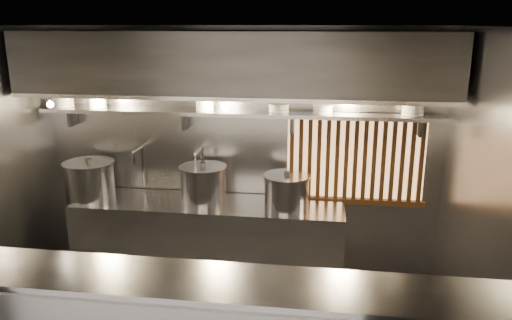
% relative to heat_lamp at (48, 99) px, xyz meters
% --- Properties ---
extents(ceiling, '(4.50, 4.50, 0.00)m').
position_rel_heat_lamp_xyz_m(ceiling, '(1.90, -0.85, 0.73)').
color(ceiling, black).
rests_on(ceiling, wall_back).
extents(wall_back, '(4.50, 0.00, 4.50)m').
position_rel_heat_lamp_xyz_m(wall_back, '(1.90, 0.65, -0.67)').
color(wall_back, gray).
rests_on(wall_back, floor).
extents(wall_right, '(0.00, 3.00, 3.00)m').
position_rel_heat_lamp_xyz_m(wall_right, '(4.15, -0.85, -0.67)').
color(wall_right, gray).
rests_on(wall_right, floor).
extents(cooking_bench, '(3.00, 0.70, 0.90)m').
position_rel_heat_lamp_xyz_m(cooking_bench, '(1.60, 0.28, -1.62)').
color(cooking_bench, '#A1A1A7').
rests_on(cooking_bench, floor).
extents(bowl_shelf, '(4.40, 0.34, 0.04)m').
position_rel_heat_lamp_xyz_m(bowl_shelf, '(1.90, 0.47, -0.19)').
color(bowl_shelf, '#A1A1A7').
rests_on(bowl_shelf, wall_back).
extents(exhaust_hood, '(4.40, 0.81, 0.65)m').
position_rel_heat_lamp_xyz_m(exhaust_hood, '(1.90, 0.25, 0.36)').
color(exhaust_hood, '#2D2D30').
rests_on(exhaust_hood, ceiling).
extents(wood_screen, '(1.56, 0.09, 1.04)m').
position_rel_heat_lamp_xyz_m(wood_screen, '(3.20, 0.60, -0.69)').
color(wood_screen, '#FAB670').
rests_on(wood_screen, wall_back).
extents(faucet_left, '(0.04, 0.30, 0.50)m').
position_rel_heat_lamp_xyz_m(faucet_left, '(0.75, 0.52, -0.76)').
color(faucet_left, silver).
rests_on(faucet_left, wall_back).
extents(faucet_right, '(0.04, 0.30, 0.50)m').
position_rel_heat_lamp_xyz_m(faucet_right, '(1.45, 0.52, -0.76)').
color(faucet_right, silver).
rests_on(faucet_right, wall_back).
extents(heat_lamp, '(0.25, 0.35, 0.20)m').
position_rel_heat_lamp_xyz_m(heat_lamp, '(0.00, 0.00, 0.00)').
color(heat_lamp, '#A1A1A7').
rests_on(heat_lamp, exhaust_hood).
extents(pendant_bulb, '(0.09, 0.09, 0.19)m').
position_rel_heat_lamp_xyz_m(pendant_bulb, '(1.80, 0.35, -0.11)').
color(pendant_bulb, '#2D2D30').
rests_on(pendant_bulb, exhaust_hood).
extents(stock_pot_left, '(0.65, 0.65, 0.46)m').
position_rel_heat_lamp_xyz_m(stock_pot_left, '(0.25, 0.25, -0.95)').
color(stock_pot_left, '#A1A1A7').
rests_on(stock_pot_left, cooking_bench).
extents(stock_pot_mid, '(0.69, 0.69, 0.45)m').
position_rel_heat_lamp_xyz_m(stock_pot_mid, '(1.54, 0.31, -0.96)').
color(stock_pot_mid, '#A1A1A7').
rests_on(stock_pot_mid, cooking_bench).
extents(stock_pot_right, '(0.53, 0.53, 0.41)m').
position_rel_heat_lamp_xyz_m(stock_pot_right, '(2.47, 0.24, -0.98)').
color(stock_pot_right, '#A1A1A7').
rests_on(stock_pot_right, cooking_bench).
extents(bowl_stack_0, '(0.24, 0.24, 0.17)m').
position_rel_heat_lamp_xyz_m(bowl_stack_0, '(-0.10, 0.47, -0.08)').
color(bowl_stack_0, white).
rests_on(bowl_stack_0, bowl_shelf).
extents(bowl_stack_1, '(0.21, 0.21, 0.17)m').
position_rel_heat_lamp_xyz_m(bowl_stack_1, '(0.31, 0.47, -0.08)').
color(bowl_stack_1, white).
rests_on(bowl_stack_1, bowl_shelf).
extents(bowl_stack_2, '(0.21, 0.21, 0.13)m').
position_rel_heat_lamp_xyz_m(bowl_stack_2, '(1.55, 0.47, -0.10)').
color(bowl_stack_2, white).
rests_on(bowl_stack_2, bowl_shelf).
extents(bowl_stack_3, '(0.23, 0.23, 0.09)m').
position_rel_heat_lamp_xyz_m(bowl_stack_3, '(2.36, 0.47, -0.12)').
color(bowl_stack_3, white).
rests_on(bowl_stack_3, bowl_shelf).
extents(bowl_stack_4, '(0.22, 0.22, 0.09)m').
position_rel_heat_lamp_xyz_m(bowl_stack_4, '(2.82, 0.47, -0.12)').
color(bowl_stack_4, white).
rests_on(bowl_stack_4, bowl_shelf).
extents(bowl_stack_5, '(0.24, 0.24, 0.13)m').
position_rel_heat_lamp_xyz_m(bowl_stack_5, '(3.74, 0.47, -0.10)').
color(bowl_stack_5, white).
rests_on(bowl_stack_5, bowl_shelf).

